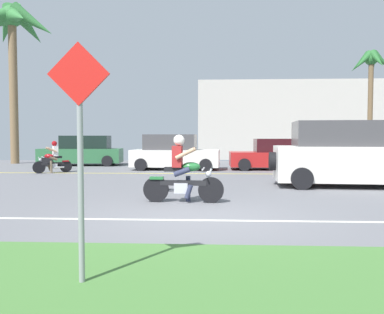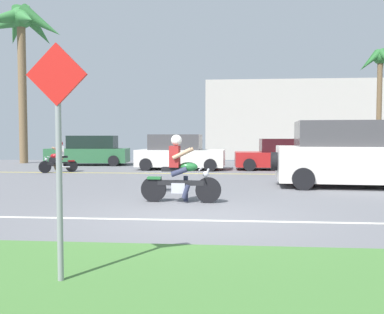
# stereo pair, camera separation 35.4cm
# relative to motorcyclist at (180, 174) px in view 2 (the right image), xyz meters

# --- Properties ---
(ground) EXTENTS (56.00, 30.00, 0.04)m
(ground) POSITION_rel_motorcyclist_xyz_m (0.45, 1.33, -0.68)
(ground) COLOR slate
(grass_median) EXTENTS (56.00, 3.80, 0.06)m
(grass_median) POSITION_rel_motorcyclist_xyz_m (0.45, -5.77, -0.63)
(grass_median) COLOR #477A38
(grass_median) RESTS_ON ground
(lane_line_near) EXTENTS (50.40, 0.12, 0.01)m
(lane_line_near) POSITION_rel_motorcyclist_xyz_m (0.45, -2.00, -0.66)
(lane_line_near) COLOR silver
(lane_line_near) RESTS_ON ground
(lane_line_far) EXTENTS (50.40, 0.12, 0.01)m
(lane_line_far) POSITION_rel_motorcyclist_xyz_m (0.45, 7.32, -0.66)
(lane_line_far) COLOR yellow
(lane_line_far) RESTS_ON ground
(motorcyclist) EXTENTS (1.88, 0.61, 1.57)m
(motorcyclist) POSITION_rel_motorcyclist_xyz_m (0.00, 0.00, 0.00)
(motorcyclist) COLOR black
(motorcyclist) RESTS_ON ground
(suv_nearby) EXTENTS (5.08, 2.39, 2.00)m
(suv_nearby) POSITION_rel_motorcyclist_xyz_m (5.02, 3.28, 0.31)
(suv_nearby) COLOR white
(suv_nearby) RESTS_ON ground
(parked_car_0) EXTENTS (4.37, 2.06, 1.58)m
(parked_car_0) POSITION_rel_motorcyclist_xyz_m (-6.25, 11.87, 0.07)
(parked_car_0) COLOR #2D663D
(parked_car_0) RESTS_ON ground
(parked_car_1) EXTENTS (4.11, 2.14, 1.63)m
(parked_car_1) POSITION_rel_motorcyclist_xyz_m (-1.11, 9.40, 0.09)
(parked_car_1) COLOR white
(parked_car_1) RESTS_ON ground
(parked_car_2) EXTENTS (4.32, 1.93, 1.43)m
(parked_car_2) POSITION_rel_motorcyclist_xyz_m (3.72, 9.64, 0.01)
(parked_car_2) COLOR #AD1E1E
(parked_car_2) RESTS_ON ground
(palm_tree_0) EXTENTS (4.99, 4.62, 9.15)m
(palm_tree_0) POSITION_rel_motorcyclist_xyz_m (-10.64, 13.22, 6.95)
(palm_tree_0) COLOR brown
(palm_tree_0) RESTS_ON ground
(palm_tree_1) EXTENTS (2.41, 2.39, 6.26)m
(palm_tree_1) POSITION_rel_motorcyclist_xyz_m (9.30, 13.41, 4.44)
(palm_tree_1) COLOR brown
(palm_tree_1) RESTS_ON ground
(motorcyclist_distant) EXTENTS (1.37, 0.99, 1.35)m
(motorcyclist_distant) POSITION_rel_motorcyclist_xyz_m (-6.05, 7.39, -0.09)
(motorcyclist_distant) COLOR black
(motorcyclist_distant) RESTS_ON ground
(street_sign) EXTENTS (0.62, 0.06, 2.45)m
(street_sign) POSITION_rel_motorcyclist_xyz_m (-0.61, -5.36, 0.83)
(street_sign) COLOR gray
(street_sign) RESTS_ON ground
(building_far) EXTENTS (14.66, 4.00, 5.26)m
(building_far) POSITION_rel_motorcyclist_xyz_m (7.04, 19.33, 1.97)
(building_far) COLOR #BCB7AD
(building_far) RESTS_ON ground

